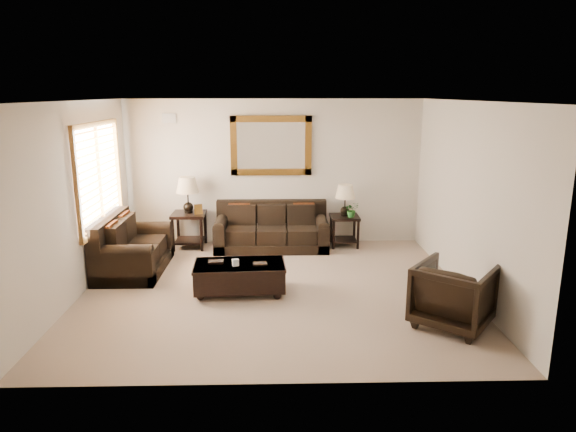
{
  "coord_description": "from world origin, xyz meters",
  "views": [
    {
      "loc": [
        0.02,
        -7.05,
        2.81
      ],
      "look_at": [
        0.22,
        0.6,
        0.96
      ],
      "focal_mm": 32.0,
      "sensor_mm": 36.0,
      "label": 1
    }
  ],
  "objects_px": {
    "sofa": "(272,232)",
    "armchair": "(454,292)",
    "loveseat": "(130,251)",
    "end_table_left": "(188,202)",
    "end_table_right": "(345,206)",
    "coffee_table": "(240,275)"
  },
  "relations": [
    {
      "from": "end_table_right",
      "to": "armchair",
      "type": "relative_size",
      "value": 1.33
    },
    {
      "from": "loveseat",
      "to": "armchair",
      "type": "height_order",
      "value": "loveseat"
    },
    {
      "from": "sofa",
      "to": "loveseat",
      "type": "bearing_deg",
      "value": -151.85
    },
    {
      "from": "coffee_table",
      "to": "armchair",
      "type": "distance_m",
      "value": 2.93
    },
    {
      "from": "sofa",
      "to": "armchair",
      "type": "xyz_separation_m",
      "value": [
        2.25,
        -3.33,
        0.13
      ]
    },
    {
      "from": "loveseat",
      "to": "armchair",
      "type": "xyz_separation_m",
      "value": [
        4.51,
        -2.12,
        0.11
      ]
    },
    {
      "from": "armchair",
      "to": "end_table_left",
      "type": "bearing_deg",
      "value": -3.39
    },
    {
      "from": "coffee_table",
      "to": "armchair",
      "type": "bearing_deg",
      "value": -26.18
    },
    {
      "from": "end_table_left",
      "to": "loveseat",
      "type": "bearing_deg",
      "value": -120.24
    },
    {
      "from": "end_table_left",
      "to": "armchair",
      "type": "bearing_deg",
      "value": -42.04
    },
    {
      "from": "loveseat",
      "to": "end_table_left",
      "type": "height_order",
      "value": "end_table_left"
    },
    {
      "from": "sofa",
      "to": "loveseat",
      "type": "distance_m",
      "value": 2.57
    },
    {
      "from": "end_table_left",
      "to": "end_table_right",
      "type": "xyz_separation_m",
      "value": [
        2.88,
        0.04,
        -0.1
      ]
    },
    {
      "from": "end_table_right",
      "to": "end_table_left",
      "type": "bearing_deg",
      "value": -179.26
    },
    {
      "from": "loveseat",
      "to": "sofa",
      "type": "bearing_deg",
      "value": -61.85
    },
    {
      "from": "sofa",
      "to": "end_table_left",
      "type": "relative_size",
      "value": 1.56
    },
    {
      "from": "sofa",
      "to": "coffee_table",
      "type": "height_order",
      "value": "sofa"
    },
    {
      "from": "sofa",
      "to": "loveseat",
      "type": "relative_size",
      "value": 1.28
    },
    {
      "from": "end_table_left",
      "to": "coffee_table",
      "type": "bearing_deg",
      "value": -64.52
    },
    {
      "from": "sofa",
      "to": "coffee_table",
      "type": "distance_m",
      "value": 2.24
    },
    {
      "from": "end_table_right",
      "to": "loveseat",
      "type": "bearing_deg",
      "value": -160.07
    },
    {
      "from": "sofa",
      "to": "end_table_left",
      "type": "bearing_deg",
      "value": 177.51
    }
  ]
}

